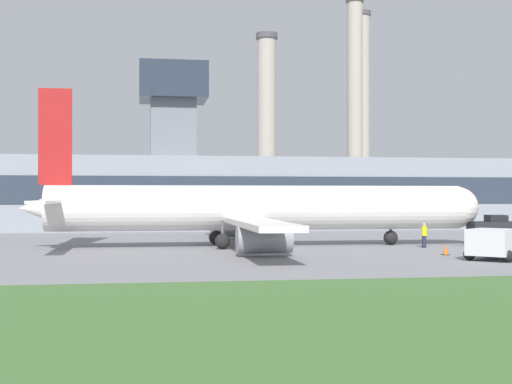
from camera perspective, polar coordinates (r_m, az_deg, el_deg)
name	(u,v)px	position (r m, az deg, el deg)	size (l,w,h in m)	color
ground_plane	(258,250)	(49.16, 0.17, -4.65)	(400.00, 400.00, 0.00)	gray
terminal_building	(210,189)	(80.31, -3.68, 0.23)	(72.62, 12.02, 18.32)	#8C939E
smokestack_left	(267,125)	(116.89, 0.86, 5.38)	(3.53, 3.53, 30.32)	#B2A899
smokestack_right	(355,107)	(116.30, 7.91, 6.72)	(2.88, 2.88, 35.64)	#B2A899
smokestack_far	(362,114)	(119.25, 8.51, 6.19)	(2.78, 2.78, 34.16)	#B2A899
airplane	(253,209)	(52.35, -0.23, -1.38)	(34.13, 33.05, 11.30)	white
pushback_tug	(496,231)	(56.39, 18.65, -3.00)	(4.09, 3.01, 2.29)	#232328
baggage_truck	(495,244)	(43.69, 18.59, -3.98)	(4.65, 4.57, 1.82)	#2D4C93
ground_crew_person	(424,235)	(52.44, 13.30, -3.38)	(0.41, 0.41, 1.77)	#23283D
traffic_cone_near_nose	(445,250)	(46.48, 14.91, -4.48)	(0.48, 0.48, 0.72)	black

